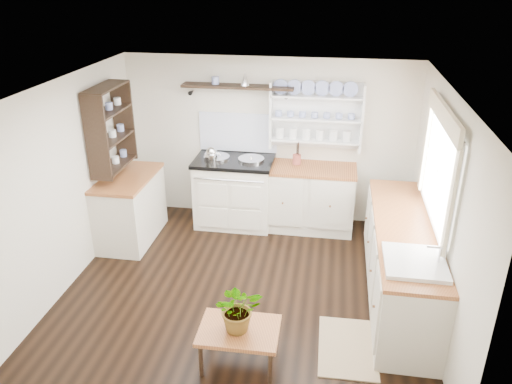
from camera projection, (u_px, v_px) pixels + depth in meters
floor at (244, 287)px, 5.73m from camera, size 4.00×3.80×0.01m
wall_back at (268, 140)px, 6.96m from camera, size 4.00×0.02×2.30m
wall_right at (441, 210)px, 4.96m from camera, size 0.02×3.80×2.30m
wall_left at (67, 185)px, 5.55m from camera, size 0.02×3.80×2.30m
ceiling at (242, 88)px, 4.78m from camera, size 4.00×3.80×0.01m
window at (439, 166)px, 4.93m from camera, size 0.08×1.55×1.22m
aga_cooker at (235, 191)px, 7.00m from camera, size 1.08×0.75×1.00m
back_cabinets at (308, 197)px, 6.89m from camera, size 1.27×0.63×0.90m
right_cabinets at (400, 261)px, 5.38m from camera, size 0.62×2.43×0.90m
belfast_sink at (413, 273)px, 4.57m from camera, size 0.55×0.60×0.45m
left_cabinets at (130, 207)px, 6.60m from camera, size 0.62×1.13×0.90m
plate_rack at (316, 115)px, 6.67m from camera, size 1.20×0.22×0.90m
high_shelf at (238, 87)px, 6.60m from camera, size 1.50×0.29×0.16m
left_shelving at (110, 127)px, 6.17m from camera, size 0.28×0.80×1.05m
kettle at (212, 156)px, 6.71m from camera, size 0.19×0.19×0.23m
utensil_crock at (297, 159)px, 6.78m from camera, size 0.11×0.11×0.13m
center_table at (239, 333)px, 4.50m from camera, size 0.73×0.53×0.39m
potted_plant at (239, 308)px, 4.39m from camera, size 0.51×0.47×0.46m
floor_rug at (347, 347)px, 4.82m from camera, size 0.57×0.86×0.02m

